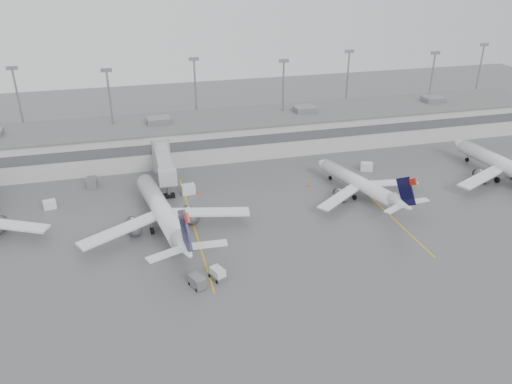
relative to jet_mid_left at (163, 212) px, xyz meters
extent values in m
plane|color=#515153|center=(22.54, -23.73, -3.32)|extent=(260.00, 260.00, 0.00)
cube|color=#B0B0AB|center=(22.54, 34.27, 0.68)|extent=(150.00, 16.00, 8.00)
cube|color=#47474C|center=(22.54, 26.22, 1.68)|extent=(150.00, 0.15, 2.20)
cube|color=#606060|center=(22.54, 34.27, 4.73)|extent=(152.00, 17.00, 0.30)
cube|color=slate|center=(72.54, 34.27, 5.48)|extent=(5.00, 4.00, 1.30)
cylinder|color=gray|center=(-27.46, 43.77, 6.68)|extent=(0.44, 0.44, 20.00)
cube|color=slate|center=(-27.46, 43.77, 16.88)|extent=(2.40, 0.50, 0.80)
cylinder|color=gray|center=(-7.46, 36.27, 6.68)|extent=(0.44, 0.44, 20.00)
cube|color=slate|center=(-7.46, 36.27, 16.88)|extent=(2.40, 0.50, 0.80)
cylinder|color=gray|center=(12.54, 43.77, 6.68)|extent=(0.44, 0.44, 20.00)
cube|color=slate|center=(12.54, 43.77, 16.88)|extent=(2.40, 0.50, 0.80)
cylinder|color=gray|center=(32.54, 36.27, 6.68)|extent=(0.44, 0.44, 20.00)
cube|color=slate|center=(32.54, 36.27, 16.88)|extent=(2.40, 0.50, 0.80)
cylinder|color=gray|center=(52.54, 43.77, 6.68)|extent=(0.44, 0.44, 20.00)
cube|color=slate|center=(52.54, 43.77, 16.88)|extent=(2.40, 0.50, 0.80)
cylinder|color=gray|center=(72.54, 36.27, 6.68)|extent=(0.44, 0.44, 20.00)
cube|color=slate|center=(72.54, 36.27, 16.88)|extent=(2.40, 0.50, 0.80)
cylinder|color=gray|center=(92.54, 43.77, 6.68)|extent=(0.44, 0.44, 20.00)
cube|color=slate|center=(92.54, 43.77, 16.88)|extent=(2.40, 0.50, 0.80)
cylinder|color=#9FA2A4|center=(2.04, 26.27, 0.18)|extent=(4.00, 4.00, 7.00)
cube|color=#9FA2A4|center=(2.04, 19.77, 0.98)|extent=(2.80, 13.00, 2.60)
cube|color=#9FA2A4|center=(2.04, 12.27, 0.98)|extent=(3.40, 2.40, 3.00)
cylinder|color=gray|center=(2.04, 12.27, -1.92)|extent=(0.70, 0.70, 2.80)
cube|color=black|center=(2.04, 12.27, -2.97)|extent=(2.20, 1.20, 0.70)
cube|color=#E9B20D|center=(5.04, 0.27, -3.32)|extent=(0.25, 40.00, 0.01)
cube|color=#E9B20D|center=(40.04, 0.27, -3.32)|extent=(0.25, 40.00, 0.01)
cube|color=white|center=(-25.04, 4.08, -1.08)|extent=(13.24, 7.62, 0.36)
cylinder|color=white|center=(-0.26, 1.57, -0.07)|extent=(7.13, 24.09, 3.26)
cone|color=white|center=(-2.47, 14.85, -0.07)|extent=(3.71, 3.53, 3.26)
cone|color=white|center=(2.11, -12.67, 0.37)|extent=(4.10, 5.89, 3.26)
cube|color=white|center=(-7.26, -2.67, -0.93)|extent=(13.82, 9.01, 0.38)
cube|color=white|center=(7.73, -0.18, -0.93)|extent=(14.37, 4.89, 0.38)
cube|color=black|center=(2.20, -13.20, 3.52)|extent=(1.32, 6.08, 7.10)
cube|color=#B11B0D|center=(2.43, -14.59, 6.34)|extent=(0.68, 2.22, 2.06)
cylinder|color=black|center=(-1.87, 11.21, -2.83)|extent=(0.54, 1.03, 0.98)
cylinder|color=black|center=(-2.15, -0.94, -2.72)|extent=(0.68, 1.26, 1.19)
cylinder|color=black|center=(2.34, -0.19, -2.72)|extent=(0.68, 1.26, 1.19)
cylinder|color=white|center=(37.77, 4.38, -0.64)|extent=(8.04, 19.60, 2.68)
cone|color=white|center=(34.69, 15.01, -0.64)|extent=(3.27, 3.15, 2.68)
cone|color=white|center=(41.08, -7.01, -0.29)|extent=(3.81, 5.03, 2.68)
cube|color=white|center=(32.47, 0.24, -1.36)|extent=(10.90, 8.44, 0.31)
cube|color=white|center=(44.47, 3.72, -1.36)|extent=(11.67, 2.69, 0.31)
cube|color=black|center=(41.20, -7.44, 2.30)|extent=(1.66, 4.90, 5.84)
cube|color=#B11B0D|center=(41.53, -8.56, 4.62)|extent=(0.76, 1.81, 1.69)
cylinder|color=black|center=(35.53, 12.10, -2.92)|extent=(0.52, 0.86, 0.80)
cylinder|color=black|center=(36.47, 2.15, -2.83)|extent=(0.66, 1.05, 0.98)
cylinder|color=black|center=(40.07, 3.19, -2.83)|extent=(0.66, 1.05, 0.98)
cylinder|color=white|center=(70.38, 4.24, -0.22)|extent=(5.11, 22.96, 3.10)
cone|color=white|center=(69.24, 17.02, -0.22)|extent=(3.35, 3.16, 3.10)
cube|color=white|center=(63.42, 0.71, -1.04)|extent=(13.43, 7.75, 0.36)
cylinder|color=black|center=(69.56, 13.52, -2.86)|extent=(0.44, 0.96, 0.93)
cylinder|color=black|center=(68.40, 1.99, -2.75)|extent=(0.56, 1.18, 1.14)
cube|color=silver|center=(6.16, -16.44, -2.46)|extent=(2.24, 2.69, 1.73)
cube|color=slate|center=(6.16, -16.44, -2.99)|extent=(2.57, 3.12, 0.67)
cylinder|color=black|center=(5.07, -15.87, -3.05)|extent=(0.41, 0.58, 0.54)
cylinder|color=black|center=(6.48, -15.25, -3.05)|extent=(0.41, 0.58, 0.54)
cylinder|color=black|center=(5.84, -17.63, -3.05)|extent=(0.41, 0.58, 0.54)
cylinder|color=black|center=(7.25, -17.02, -3.05)|extent=(0.41, 0.58, 0.54)
cube|color=slate|center=(2.96, -17.64, -2.41)|extent=(2.48, 3.07, 1.63)
cylinder|color=black|center=(1.96, -17.03, -3.05)|extent=(0.41, 0.58, 0.54)
cylinder|color=black|center=(3.96, -18.25, -3.05)|extent=(0.41, 0.58, 0.54)
cube|color=silver|center=(-19.89, 13.30, -2.53)|extent=(2.51, 1.94, 1.59)
cube|color=silver|center=(5.86, 13.03, -2.38)|extent=(2.82, 2.02, 1.88)
cube|color=silver|center=(45.07, 14.71, -2.44)|extent=(2.93, 2.48, 1.76)
cube|color=slate|center=(-12.56, 21.11, -2.38)|extent=(2.02, 3.09, 1.88)
cone|color=#FF4505|center=(7.72, 12.24, -2.92)|extent=(0.50, 0.50, 0.79)
cone|color=#FF4505|center=(30.02, 9.94, -2.94)|extent=(0.48, 0.48, 0.76)
camera|label=1|loc=(-3.76, -76.07, 39.77)|focal=35.00mm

